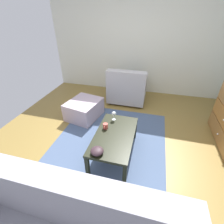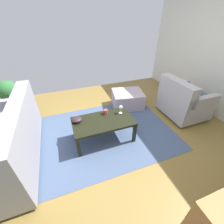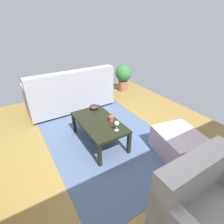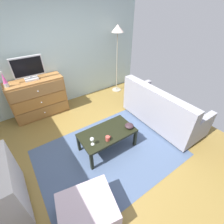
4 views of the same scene
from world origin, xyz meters
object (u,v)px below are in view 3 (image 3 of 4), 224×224
(coffee_table, at_px, (99,124))
(bowl_decorative, at_px, (94,107))
(mug, at_px, (111,119))
(ottoman, at_px, (178,144))
(wine_glass, at_px, (117,124))
(couch_large, at_px, (70,94))
(armchair, at_px, (211,218))
(potted_plant, at_px, (123,76))

(coffee_table, xyz_separation_m, bowl_decorative, (0.42, -0.13, 0.09))
(mug, distance_m, ottoman, 1.11)
(mug, bearing_deg, wine_glass, 165.65)
(couch_large, relative_size, ottoman, 2.64)
(armchair, xyz_separation_m, potted_plant, (3.56, -1.55, 0.08))
(bowl_decorative, distance_m, ottoman, 1.55)
(mug, bearing_deg, armchair, 178.69)
(wine_glass, bearing_deg, armchair, -178.92)
(wine_glass, relative_size, armchair, 0.18)
(coffee_table, height_order, armchair, armchair)
(wine_glass, height_order, armchair, armchair)
(mug, xyz_separation_m, couch_large, (1.54, 0.13, -0.10))
(couch_large, relative_size, armchair, 2.07)
(wine_glass, relative_size, bowl_decorative, 0.93)
(bowl_decorative, height_order, potted_plant, potted_plant)
(ottoman, distance_m, potted_plant, 2.74)
(mug, xyz_separation_m, potted_plant, (1.81, -1.51, -0.02))
(coffee_table, xyz_separation_m, potted_plant, (1.71, -1.68, 0.07))
(coffee_table, xyz_separation_m, mug, (-0.10, -0.17, 0.09))
(wine_glass, distance_m, mug, 0.28)
(coffee_table, distance_m, bowl_decorative, 0.45)
(coffee_table, height_order, bowl_decorative, bowl_decorative)
(armchair, height_order, ottoman, armchair)
(bowl_decorative, relative_size, couch_large, 0.09)
(mug, relative_size, armchair, 0.13)
(armchair, distance_m, potted_plant, 3.88)
(armchair, height_order, potted_plant, armchair)
(armchair, bearing_deg, couch_large, 1.55)
(bowl_decorative, bearing_deg, armchair, -179.86)
(coffee_table, bearing_deg, bowl_decorative, -16.88)
(coffee_table, relative_size, ottoman, 1.47)
(wine_glass, relative_size, mug, 1.38)
(couch_large, height_order, potted_plant, couch_large)
(ottoman, bearing_deg, coffee_table, 44.92)
(coffee_table, relative_size, mug, 9.06)
(couch_large, bearing_deg, wine_glass, -178.06)
(bowl_decorative, relative_size, potted_plant, 0.24)
(wine_glass, distance_m, armchair, 1.49)
(potted_plant, bearing_deg, mug, 140.17)
(ottoman, bearing_deg, potted_plant, -16.90)
(bowl_decorative, xyz_separation_m, potted_plant, (1.29, -1.56, -0.02))
(mug, xyz_separation_m, armchair, (-1.75, 0.04, -0.11))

